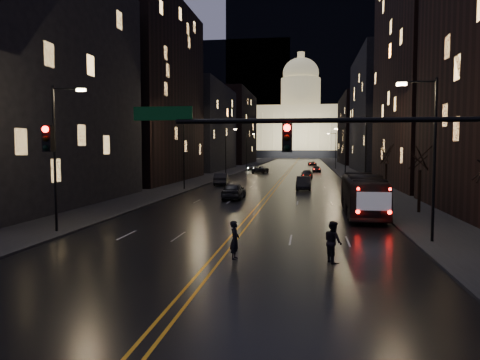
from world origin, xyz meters
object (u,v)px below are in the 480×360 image
at_px(oncoming_car_a, 234,191).
at_px(pedestrian_a, 235,240).
at_px(traffic_signal, 357,152).
at_px(receding_car_a, 304,183).
at_px(oncoming_car_b, 221,179).
at_px(bus, 363,195).
at_px(pedestrian_b, 333,242).

relative_size(oncoming_car_a, pedestrian_a, 2.73).
bearing_deg(traffic_signal, receding_car_a, 92.89).
height_order(traffic_signal, oncoming_car_b, traffic_signal).
height_order(bus, oncoming_car_b, bus).
xyz_separation_m(traffic_signal, oncoming_car_b, (-13.71, 48.17, -4.24)).
distance_m(pedestrian_a, pedestrian_b, 4.55).
bearing_deg(pedestrian_a, pedestrian_b, -85.54).
relative_size(oncoming_car_a, pedestrian_b, 2.58).
bearing_deg(receding_car_a, pedestrian_b, -86.54).
xyz_separation_m(bus, pedestrian_b, (-3.09, -15.52, -0.65)).
height_order(receding_car_a, pedestrian_a, pedestrian_a).
distance_m(oncoming_car_b, receding_car_a, 12.96).
bearing_deg(pedestrian_b, traffic_signal, 162.54).
bearing_deg(oncoming_car_a, oncoming_car_b, -75.15).
height_order(traffic_signal, receding_car_a, traffic_signal).
bearing_deg(oncoming_car_b, traffic_signal, 99.66).
relative_size(receding_car_a, pedestrian_b, 2.66).
distance_m(traffic_signal, pedestrian_a, 8.25).
bearing_deg(traffic_signal, oncoming_car_a, 106.66).
bearing_deg(oncoming_car_a, pedestrian_a, 99.45).
bearing_deg(bus, pedestrian_b, -100.08).
xyz_separation_m(traffic_signal, pedestrian_a, (-5.05, 5.00, -4.19)).
bearing_deg(pedestrian_b, oncoming_car_a, -4.42).
bearing_deg(pedestrian_b, pedestrian_a, 66.90).
height_order(bus, pedestrian_a, bus).
height_order(bus, pedestrian_b, bus).
height_order(oncoming_car_b, pedestrian_a, pedestrian_a).
distance_m(oncoming_car_b, pedestrian_a, 44.03).
bearing_deg(traffic_signal, pedestrian_b, 95.65).
bearing_deg(oncoming_car_b, receding_car_a, 147.03).
bearing_deg(bus, oncoming_car_a, 140.44).
bearing_deg(traffic_signal, bus, 82.80).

